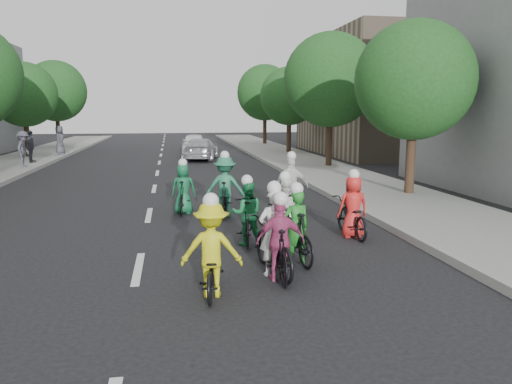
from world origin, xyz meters
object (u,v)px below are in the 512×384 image
object	(u,v)px
cyclist_6	(284,219)
spectator_0	(23,149)
cyclist_9	(183,193)
cyclist_2	(211,258)
cyclist_7	(225,191)
cyclist_5	(295,233)
spectator_1	(31,146)
cyclist_4	(352,213)
cyclist_3	(280,247)
spectator_2	(60,140)
follow_car_lead	(201,149)
cyclist_8	(291,194)
cyclist_0	(273,243)
cyclist_1	(247,218)
follow_car_trail	(194,143)

from	to	relation	value
cyclist_6	spectator_0	world-z (taller)	spectator_0
cyclist_9	spectator_0	world-z (taller)	spectator_0
cyclist_2	cyclist_7	distance (m)	6.11
cyclist_5	cyclist_9	world-z (taller)	cyclist_9
spectator_0	spectator_1	distance (m)	2.37
cyclist_4	spectator_1	xyz separation A→B (m)	(-11.81, 18.15, 0.47)
cyclist_3	cyclist_9	bearing A→B (deg)	-73.31
cyclist_5	spectator_1	xyz separation A→B (m)	(-9.98, 19.93, 0.45)
cyclist_2	cyclist_5	xyz separation A→B (m)	(1.77, 1.49, -0.04)
cyclist_7	spectator_2	size ratio (longest dim) A/B	1.01
cyclist_9	follow_car_lead	distance (m)	16.24
cyclist_4	cyclist_9	size ratio (longest dim) A/B	1.05
cyclist_6	cyclist_4	bearing A→B (deg)	-165.29
cyclist_8	follow_car_lead	distance (m)	17.14
cyclist_2	cyclist_0	bearing A→B (deg)	-135.19
cyclist_0	follow_car_lead	bearing A→B (deg)	-97.95
follow_car_lead	spectator_0	distance (m)	9.94
follow_car_lead	cyclist_7	bearing A→B (deg)	99.55
cyclist_2	spectator_2	bearing A→B (deg)	-65.37
cyclist_1	follow_car_trail	xyz separation A→B (m)	(0.05, 25.32, 0.10)
cyclist_4	cyclist_5	bearing A→B (deg)	42.30
cyclist_0	follow_car_lead	distance (m)	22.00
cyclist_5	follow_car_lead	bearing A→B (deg)	-97.82
cyclist_8	cyclist_4	bearing A→B (deg)	105.20
cyclist_3	cyclist_4	xyz separation A→B (m)	(2.35, 2.73, -0.02)
cyclist_4	cyclist_8	world-z (taller)	cyclist_8
cyclist_1	cyclist_5	size ratio (longest dim) A/B	0.99
cyclist_5	cyclist_9	size ratio (longest dim) A/B	1.05
follow_car_trail	cyclist_3	bearing A→B (deg)	95.23
cyclist_8	follow_car_lead	size ratio (longest dim) A/B	0.41
cyclist_2	follow_car_lead	distance (m)	22.92
cyclist_1	cyclist_4	xyz separation A→B (m)	(2.57, 0.27, -0.04)
cyclist_1	spectator_2	xyz separation A→B (m)	(-8.79, 23.71, 0.48)
follow_car_trail	spectator_0	xyz separation A→B (m)	(-9.04, -9.26, 0.36)
cyclist_3	cyclist_5	bearing A→B (deg)	-115.89
cyclist_6	spectator_2	bearing A→B (deg)	-66.84
cyclist_0	cyclist_4	size ratio (longest dim) A/B	1.14
cyclist_2	follow_car_lead	size ratio (longest dim) A/B	0.38
cyclist_7	spectator_1	bearing A→B (deg)	-49.41
cyclist_4	follow_car_trail	size ratio (longest dim) A/B	0.43
cyclist_6	cyclist_3	bearing A→B (deg)	76.35
cyclist_5	spectator_1	size ratio (longest dim) A/B	1.01
cyclist_6	follow_car_lead	distance (m)	20.05
cyclist_6	cyclist_8	world-z (taller)	cyclist_8
cyclist_0	spectator_0	size ratio (longest dim) A/B	1.11
cyclist_8	cyclist_1	bearing A→B (deg)	55.29
cyclist_9	cyclist_1	bearing A→B (deg)	117.80
cyclist_9	cyclist_8	bearing A→B (deg)	171.81
cyclist_2	cyclist_7	size ratio (longest dim) A/B	0.91
cyclist_9	follow_car_trail	bearing A→B (deg)	-85.14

